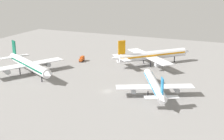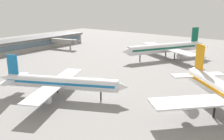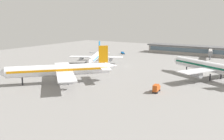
{
  "view_description": "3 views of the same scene",
  "coord_description": "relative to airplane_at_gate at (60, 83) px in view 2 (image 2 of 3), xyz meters",
  "views": [
    {
      "loc": [
        57.25,
        -128.47,
        52.86
      ],
      "look_at": [
        -5.04,
        17.38,
        5.35
      ],
      "focal_mm": 49.65,
      "sensor_mm": 36.0,
      "label": 1
    },
    {
      "loc": [
        72.24,
        63.23,
        30.44
      ],
      "look_at": [
        4.39,
        12.12,
        6.73
      ],
      "focal_mm": 39.08,
      "sensor_mm": 36.0,
      "label": 2
    },
    {
      "loc": [
        -76.14,
        138.86,
        29.98
      ],
      "look_at": [
        -3.76,
        24.42,
        2.19
      ],
      "focal_mm": 40.37,
      "sensor_mm": 36.0,
      "label": 3
    }
  ],
  "objects": [
    {
      "name": "ground",
      "position": [
        -22.07,
        -4.08,
        -4.99
      ],
      "size": [
        288.0,
        288.0,
        0.0
      ],
      "primitive_type": "plane",
      "color": "gray"
    },
    {
      "name": "terminal_building",
      "position": [
        -46.23,
        -82.02,
        -1.21
      ],
      "size": [
        85.27,
        15.55,
        7.42
      ],
      "color": "#9E9993",
      "rests_on": "ground"
    },
    {
      "name": "airplane_at_gate",
      "position": [
        0.0,
        0.0,
        0.0
      ],
      "size": [
        34.95,
        42.05,
        13.73
      ],
      "rotation": [
        0.0,
        0.0,
        2.02
      ],
      "color": "white",
      "rests_on": "ground"
    },
    {
      "name": "airplane_distant",
      "position": [
        -74.03,
        3.06,
        1.01
      ],
      "size": [
        49.49,
        41.34,
        16.5
      ],
      "rotation": [
        0.0,
        0.0,
        5.78
      ],
      "color": "white",
      "rests_on": "ground"
    },
    {
      "name": "jet_bridge",
      "position": [
        -60.32,
        -64.05,
        0.14
      ],
      "size": [
        6.54,
        19.89,
        6.74
      ],
      "rotation": [
        0.0,
        0.0,
        1.76
      ],
      "color": "#9E9993",
      "rests_on": "ground"
    }
  ]
}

